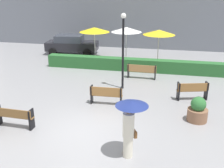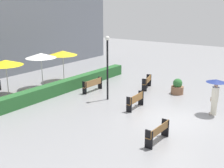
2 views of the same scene
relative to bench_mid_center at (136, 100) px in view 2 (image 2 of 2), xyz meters
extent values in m
plane|color=gray|center=(-0.27, -2.57, -0.53)|extent=(60.00, 60.00, 0.00)
cube|color=olive|center=(0.00, 0.06, -0.09)|extent=(1.57, 0.29, 0.04)
cube|color=olive|center=(0.00, -0.08, 0.15)|extent=(1.56, 0.10, 0.44)
cube|color=black|center=(-0.72, 0.01, -0.08)|extent=(0.07, 0.34, 0.90)
cube|color=black|center=(0.72, 0.06, -0.08)|extent=(0.07, 0.34, 0.90)
cube|color=brown|center=(-3.09, -2.94, -0.06)|extent=(1.63, 0.31, 0.04)
cube|color=brown|center=(-3.09, -3.09, 0.14)|extent=(1.62, 0.09, 0.35)
cube|color=black|center=(-3.84, -2.93, -0.11)|extent=(0.07, 0.36, 0.84)
cube|color=black|center=(-2.34, -2.98, -0.11)|extent=(0.07, 0.36, 0.84)
cube|color=#9E7242|center=(1.23, 4.33, -0.10)|extent=(1.79, 0.30, 0.04)
cube|color=#9E7242|center=(1.23, 4.18, 0.14)|extent=(1.78, 0.10, 0.43)
cube|color=black|center=(0.40, 4.33, -0.09)|extent=(0.07, 0.35, 0.88)
cube|color=black|center=(2.06, 4.28, -0.09)|extent=(0.07, 0.35, 0.88)
cube|color=olive|center=(4.07, 1.52, -0.05)|extent=(1.56, 0.67, 0.04)
cube|color=olive|center=(4.11, 1.37, 0.17)|extent=(1.49, 0.45, 0.41)
cube|color=black|center=(3.39, 1.31, -0.08)|extent=(0.16, 0.37, 0.91)
cube|color=black|center=(4.75, 1.69, -0.08)|extent=(0.16, 0.37, 0.91)
cylinder|color=silver|center=(1.70, -4.03, -0.14)|extent=(0.32, 0.32, 0.77)
cube|color=#B2A599|center=(1.67, -3.98, -0.49)|extent=(0.38, 0.41, 0.08)
cylinder|color=silver|center=(1.70, -4.03, 0.66)|extent=(0.38, 0.38, 0.83)
sphere|color=tan|center=(1.70, -4.03, 1.18)|extent=(0.21, 0.21, 0.21)
cube|color=brown|center=(1.88, -3.91, 0.29)|extent=(0.22, 0.29, 0.22)
cylinder|color=black|center=(1.79, -3.98, 0.95)|extent=(0.02, 0.02, 0.90)
cone|color=navy|center=(1.79, -3.98, 1.40)|extent=(1.06, 1.06, 0.16)
cylinder|color=brown|center=(4.16, -0.85, -0.26)|extent=(0.85, 0.85, 0.53)
sphere|color=#2D6B33|center=(4.16, -0.85, 0.23)|extent=(0.63, 0.63, 0.63)
cylinder|color=black|center=(0.38, 2.34, 1.39)|extent=(0.12, 0.12, 3.84)
sphere|color=white|center=(0.38, 2.34, 3.43)|extent=(0.28, 0.28, 0.28)
cylinder|color=silver|center=(-2.85, 8.30, 0.61)|extent=(0.06, 0.06, 2.28)
cone|color=yellow|center=(-2.85, 8.30, 1.75)|extent=(2.29, 2.29, 0.35)
cylinder|color=silver|center=(-0.32, 7.76, 0.69)|extent=(0.06, 0.06, 2.45)
cone|color=white|center=(-0.32, 7.76, 1.92)|extent=(2.19, 2.19, 0.35)
cylinder|color=silver|center=(1.99, 7.90, 0.62)|extent=(0.06, 0.06, 2.31)
cone|color=yellow|center=(1.99, 7.90, 1.78)|extent=(2.27, 2.27, 0.35)
cube|color=#28602D|center=(0.62, 5.83, -0.12)|extent=(12.19, 0.70, 0.82)
camera|label=1|loc=(2.84, -11.85, 4.89)|focal=44.05mm
camera|label=2|loc=(-13.44, -7.89, 5.32)|focal=44.71mm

